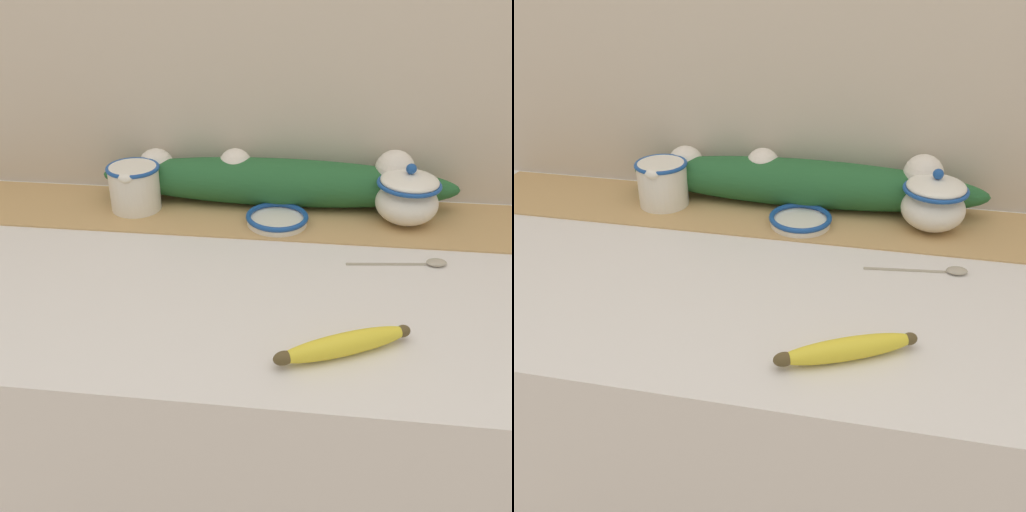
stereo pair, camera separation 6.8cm
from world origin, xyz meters
The scene contains 9 objects.
countertop centered at (0.00, 0.00, 0.43)m, with size 1.49×0.64×0.87m, color silver.
back_wall centered at (0.00, 0.34, 1.20)m, with size 2.29×0.04×2.40m, color beige.
table_runner centered at (0.00, 0.21, 0.87)m, with size 1.37×0.21×0.00m, color tan.
cream_pitcher centered at (-0.28, 0.21, 0.92)m, with size 0.11×0.12×0.09m.
sugar_bowl centered at (0.26, 0.21, 0.92)m, with size 0.12×0.12×0.12m.
small_dish centered at (0.01, 0.17, 0.88)m, with size 0.12×0.12×0.02m.
banana centered at (0.13, -0.20, 0.88)m, with size 0.19×0.11×0.03m.
spoon centered at (0.28, 0.05, 0.87)m, with size 0.17×0.03×0.01m.
poinsettia_garland centered at (0.00, 0.26, 0.92)m, with size 0.73×0.11×0.12m.
Camera 2 is at (0.15, -0.81, 1.37)m, focal length 40.00 mm.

